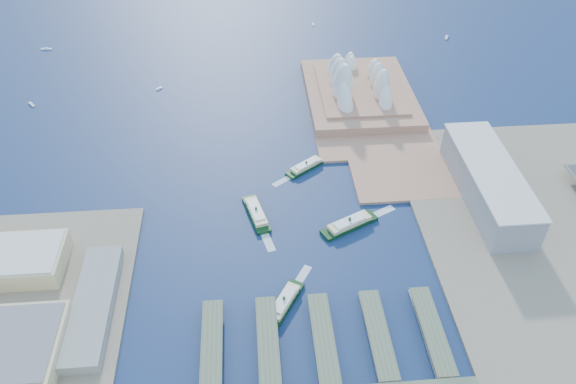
{
  "coord_description": "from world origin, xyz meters",
  "views": [
    {
      "loc": [
        -32.99,
        -324.94,
        364.88
      ],
      "look_at": [
        -0.0,
        84.79,
        18.0
      ],
      "focal_mm": 35.0,
      "sensor_mm": 36.0,
      "label": 1
    }
  ],
  "objects_px": {
    "opera_house": "(361,76)",
    "toaster_building": "(488,183)",
    "ferry_b": "(306,165)",
    "ferry_d": "(349,222)",
    "ferry_a": "(256,211)",
    "ferry_c": "(284,301)"
  },
  "relations": [
    {
      "from": "opera_house",
      "to": "toaster_building",
      "type": "height_order",
      "value": "opera_house"
    },
    {
      "from": "ferry_b",
      "to": "opera_house",
      "type": "bearing_deg",
      "value": 113.42
    },
    {
      "from": "ferry_b",
      "to": "ferry_d",
      "type": "xyz_separation_m",
      "value": [
        30.9,
        -92.37,
        0.83
      ]
    },
    {
      "from": "opera_house",
      "to": "ferry_a",
      "type": "distance_m",
      "value": 248.8
    },
    {
      "from": "ferry_a",
      "to": "toaster_building",
      "type": "bearing_deg",
      "value": -12.7
    },
    {
      "from": "opera_house",
      "to": "ferry_c",
      "type": "distance_m",
      "value": 338.39
    },
    {
      "from": "ferry_c",
      "to": "ferry_b",
      "type": "bearing_deg",
      "value": -70.76
    },
    {
      "from": "opera_house",
      "to": "ferry_d",
      "type": "distance_m",
      "value": 235.69
    },
    {
      "from": "ferry_b",
      "to": "ferry_d",
      "type": "height_order",
      "value": "ferry_d"
    },
    {
      "from": "ferry_a",
      "to": "opera_house",
      "type": "bearing_deg",
      "value": 42.22
    },
    {
      "from": "toaster_building",
      "to": "ferry_a",
      "type": "xyz_separation_m",
      "value": [
        -226.48,
        -6.29,
        -15.36
      ]
    },
    {
      "from": "ferry_d",
      "to": "opera_house",
      "type": "bearing_deg",
      "value": -38.91
    },
    {
      "from": "ferry_d",
      "to": "ferry_a",
      "type": "bearing_deg",
      "value": 48.84
    },
    {
      "from": "opera_house",
      "to": "ferry_c",
      "type": "height_order",
      "value": "opera_house"
    },
    {
      "from": "ferry_c",
      "to": "ferry_d",
      "type": "relative_size",
      "value": 0.89
    },
    {
      "from": "toaster_building",
      "to": "ferry_d",
      "type": "height_order",
      "value": "toaster_building"
    },
    {
      "from": "ferry_c",
      "to": "ferry_d",
      "type": "distance_m",
      "value": 110.56
    },
    {
      "from": "opera_house",
      "to": "ferry_b",
      "type": "xyz_separation_m",
      "value": [
        -80.92,
        -136.42,
        -27.4
      ]
    },
    {
      "from": "toaster_building",
      "to": "ferry_a",
      "type": "relative_size",
      "value": 2.85
    },
    {
      "from": "toaster_building",
      "to": "ferry_d",
      "type": "xyz_separation_m",
      "value": [
        -140.02,
        -28.78,
        -15.07
      ]
    },
    {
      "from": "toaster_building",
      "to": "ferry_a",
      "type": "distance_m",
      "value": 227.09
    },
    {
      "from": "ferry_d",
      "to": "toaster_building",
      "type": "bearing_deg",
      "value": -104.96
    }
  ]
}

